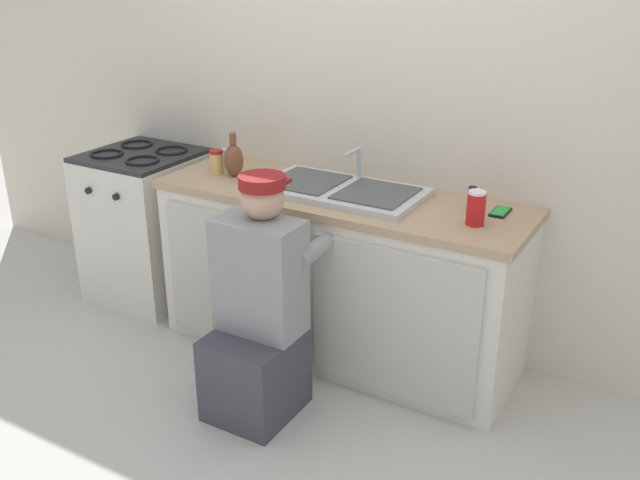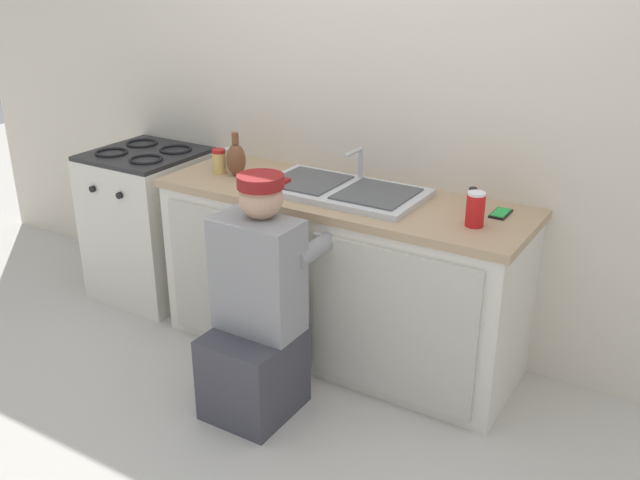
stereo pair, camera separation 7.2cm
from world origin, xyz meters
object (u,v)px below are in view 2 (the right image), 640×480
condiment_jar (219,161)px  soda_cup_red (475,209)px  plumber_person (257,318)px  cell_phone (501,213)px  stove_range (151,223)px  sink_double_basin (342,190)px  spice_bottle_red (472,199)px  water_glass (227,157)px  vase_decorative (236,159)px

condiment_jar → soda_cup_red: bearing=-1.2°
plumber_person → cell_phone: size_ratio=7.89×
stove_range → sink_double_basin: bearing=0.1°
stove_range → cell_phone: stove_range is taller
stove_range → spice_bottle_red: bearing=3.4°
plumber_person → spice_bottle_red: size_ratio=10.52×
sink_double_basin → cell_phone: bearing=8.9°
sink_double_basin → spice_bottle_red: size_ratio=7.62×
stove_range → plumber_person: (1.24, -0.63, 0.01)m
cell_phone → spice_bottle_red: 0.14m
cell_phone → water_glass: bearing=-178.2°
plumber_person → cell_phone: bearing=42.5°
spice_bottle_red → condiment_jar: bearing=-173.2°
plumber_person → vase_decorative: bearing=132.6°
plumber_person → condiment_jar: 1.00m
spice_bottle_red → sink_double_basin: bearing=-169.7°
spice_bottle_red → condiment_jar: 1.35m
sink_double_basin → condiment_jar: size_ratio=6.25×
plumber_person → spice_bottle_red: (0.68, 0.74, 0.46)m
sink_double_basin → stove_range: size_ratio=0.89×
condiment_jar → water_glass: 0.13m
spice_bottle_red → water_glass: spice_bottle_red is taller
spice_bottle_red → vase_decorative: vase_decorative is taller
condiment_jar → spice_bottle_red: bearing=6.8°
stove_range → soda_cup_red: (2.01, -0.07, 0.50)m
sink_double_basin → vase_decorative: bearing=-176.7°
spice_bottle_red → vase_decorative: bearing=-173.2°
plumber_person → condiment_jar: bearing=138.2°
cell_phone → soda_cup_red: (-0.05, -0.19, 0.07)m
water_glass → sink_double_basin: bearing=-5.4°
soda_cup_red → stove_range: bearing=177.9°
stove_range → condiment_jar: 0.77m
cell_phone → vase_decorative: (-1.37, -0.15, 0.08)m
cell_phone → vase_decorative: size_ratio=0.61×
condiment_jar → sink_double_basin: bearing=3.7°
stove_range → water_glass: water_glass is taller
spice_bottle_red → water_glass: (-1.38, -0.04, -0.00)m
spice_bottle_red → condiment_jar: size_ratio=0.82×
sink_double_basin → soda_cup_red: bearing=-6.2°
condiment_jar → cell_phone: bearing=6.4°
spice_bottle_red → cell_phone: bearing=2.5°
plumber_person → condiment_jar: size_ratio=8.63×
cell_phone → spice_bottle_red: bearing=-177.5°
sink_double_basin → spice_bottle_red: 0.63m
spice_bottle_red → water_glass: bearing=-178.3°
sink_double_basin → condiment_jar: (-0.72, -0.05, 0.05)m
plumber_person → soda_cup_red: 1.06m
cell_phone → condiment_jar: condiment_jar is taller
stove_range → plumber_person: plumber_person is taller
stove_range → condiment_jar: (0.59, -0.04, 0.49)m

